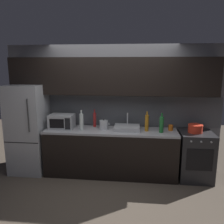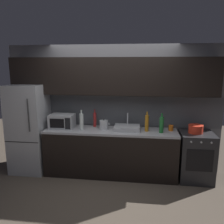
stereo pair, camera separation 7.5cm
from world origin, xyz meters
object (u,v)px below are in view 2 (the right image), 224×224
at_px(wine_bottle_red, 95,119).
at_px(mug_orange, 171,128).
at_px(oven_range, 196,156).
at_px(kettle, 104,125).
at_px(cooking_pot, 196,129).
at_px(refrigerator, 29,128).
at_px(microwave, 62,121).
at_px(wine_bottle_green, 162,125).
at_px(wine_bottle_amber, 147,123).
at_px(wine_bottle_clear, 82,122).

bearing_deg(wine_bottle_red, mug_orange, -4.54).
relative_size(oven_range, kettle, 4.46).
distance_m(kettle, cooking_pot, 1.69).
distance_m(refrigerator, wine_bottle_red, 1.32).
height_order(oven_range, microwave, microwave).
relative_size(wine_bottle_green, mug_orange, 3.33).
xyz_separation_m(wine_bottle_red, mug_orange, (1.47, -0.12, -0.09)).
relative_size(refrigerator, wine_bottle_amber, 4.68).
distance_m(refrigerator, microwave, 0.70).
bearing_deg(wine_bottle_green, microwave, 177.57).
bearing_deg(wine_bottle_red, microwave, -163.28).
xyz_separation_m(oven_range, mug_orange, (-0.46, 0.09, 0.50)).
relative_size(kettle, wine_bottle_green, 0.56).
xyz_separation_m(refrigerator, wine_bottle_amber, (2.31, -0.00, 0.19)).
height_order(wine_bottle_green, wine_bottle_clear, wine_bottle_clear).
bearing_deg(oven_range, kettle, 179.50).
xyz_separation_m(oven_range, wine_bottle_red, (-1.93, 0.20, 0.59)).
height_order(kettle, wine_bottle_clear, wine_bottle_clear).
relative_size(refrigerator, cooking_pot, 6.69).
bearing_deg(mug_orange, microwave, -178.15).
relative_size(mug_orange, cooking_pot, 0.41).
bearing_deg(kettle, mug_orange, 3.27).
bearing_deg(microwave, mug_orange, 1.85).
xyz_separation_m(refrigerator, wine_bottle_red, (1.29, 0.20, 0.17)).
bearing_deg(wine_bottle_clear, kettle, 11.64).
bearing_deg(kettle, cooking_pot, -0.46).
xyz_separation_m(kettle, wine_bottle_amber, (0.81, -0.02, 0.07)).
bearing_deg(refrigerator, cooking_pot, 0.00).
bearing_deg(kettle, wine_bottle_green, -4.03).
relative_size(microwave, cooking_pot, 1.77).
xyz_separation_m(microwave, kettle, (0.82, -0.00, -0.05)).
bearing_deg(refrigerator, mug_orange, 1.78).
height_order(microwave, kettle, microwave).
distance_m(refrigerator, wine_bottle_clear, 1.11).
relative_size(oven_range, cooking_pot, 3.46).
xyz_separation_m(wine_bottle_clear, mug_orange, (1.67, 0.16, -0.11)).
height_order(kettle, mug_orange, kettle).
relative_size(refrigerator, kettle, 8.64).
distance_m(oven_range, wine_bottle_amber, 1.10).
height_order(refrigerator, wine_bottle_amber, refrigerator).
height_order(microwave, wine_bottle_green, wine_bottle_green).
distance_m(microwave, wine_bottle_red, 0.64).
bearing_deg(wine_bottle_red, wine_bottle_green, -11.64).
xyz_separation_m(wine_bottle_green, mug_orange, (0.19, 0.15, -0.10)).
xyz_separation_m(microwave, wine_bottle_clear, (0.41, -0.09, 0.03)).
distance_m(refrigerator, oven_range, 3.25).
xyz_separation_m(kettle, mug_orange, (1.26, 0.07, -0.04)).
bearing_deg(wine_bottle_green, wine_bottle_amber, 167.07).
height_order(microwave, wine_bottle_clear, wine_bottle_clear).
relative_size(wine_bottle_green, wine_bottle_clear, 0.93).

